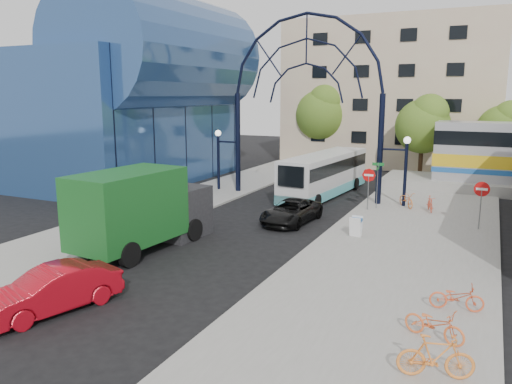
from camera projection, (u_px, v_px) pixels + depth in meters
The scene contains 22 objects.
ground at pixel (192, 259), 21.45m from camera, with size 120.00×120.00×0.00m, color black.
sidewalk_east at pixel (399, 256), 21.64m from camera, with size 8.00×56.00×0.12m, color gray.
plaza_west at pixel (154, 213), 29.49m from camera, with size 5.00×50.00×0.12m, color gray.
gateway_arch at pixel (306, 69), 32.22m from camera, with size 13.64×0.44×12.10m.
stop_sign at pixel (369, 179), 29.70m from camera, with size 0.80×0.07×2.50m.
do_not_enter_sign at pixel (481, 194), 25.33m from camera, with size 0.76×0.07×2.48m.
street_name_sign at pixel (378, 176), 30.04m from camera, with size 0.70×0.70×2.80m.
sandwich_board at pixel (356, 224), 24.26m from camera, with size 0.55×0.61×0.99m.
transit_hall at pixel (129, 97), 39.88m from camera, with size 16.50×18.00×14.50m.
apartment_block at pixel (395, 94), 50.29m from camera, with size 20.00×12.10×14.00m.
tree_north_a at pixel (424, 123), 41.00m from camera, with size 4.48×4.48×7.00m.
tree_north_b at pixel (323, 112), 48.61m from camera, with size 5.12×5.12×8.00m.
tree_north_c at pixel (505, 128), 40.32m from camera, with size 4.16×4.16×6.50m.
city_bus at pixel (325, 174), 34.58m from camera, with size 3.29×10.72×2.90m.
green_truck at pixel (143, 209), 22.62m from camera, with size 3.27×7.47×3.68m.
black_suv at pixel (291, 211), 27.31m from camera, with size 2.11×4.59×1.27m, color black.
red_sedan at pixel (52, 290), 16.13m from camera, with size 1.54×4.42×1.46m, color #AE0A17.
bike_near_a at pixel (406, 199), 30.65m from camera, with size 0.63×1.80×0.95m, color orange.
bike_near_b at pixel (430, 204), 29.49m from camera, with size 0.43×1.52×0.91m, color #DD482C.
bike_far_a at pixel (457, 297), 15.99m from camera, with size 0.58×1.67×0.88m, color #E6582E.
bike_far_b at pixel (436, 357), 12.13m from camera, with size 0.53×1.86×1.12m, color orange.
bike_far_c at pixel (434, 324), 14.06m from camera, with size 0.62×1.78×0.93m, color orange.
Camera 1 is at (11.23, -17.36, 6.96)m, focal length 35.00 mm.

